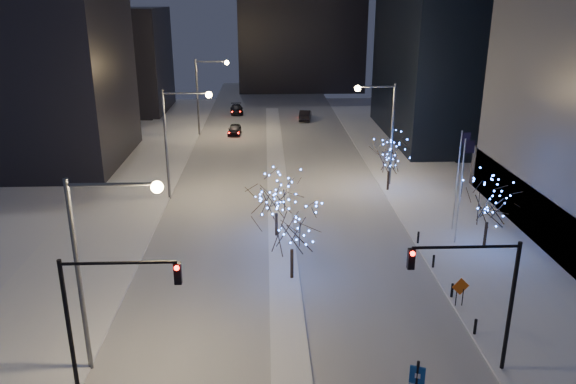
{
  "coord_description": "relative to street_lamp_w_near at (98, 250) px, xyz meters",
  "views": [
    {
      "loc": [
        -1.09,
        -22.01,
        17.63
      ],
      "look_at": [
        0.37,
        14.1,
        5.0
      ],
      "focal_mm": 35.0,
      "sensor_mm": 36.0,
      "label": 1
    }
  ],
  "objects": [
    {
      "name": "road",
      "position": [
        8.94,
        33.0,
        -6.49
      ],
      "size": [
        20.0,
        130.0,
        0.02
      ],
      "primitive_type": "cube",
      "color": "#AEB2BD",
      "rests_on": "ground"
    },
    {
      "name": "street_lamp_w_near",
      "position": [
        0.0,
        0.0,
        0.0
      ],
      "size": [
        4.4,
        0.56,
        10.0
      ],
      "color": "#595E66",
      "rests_on": "ground"
    },
    {
      "name": "car_mid",
      "position": [
        13.82,
        59.18,
        -5.75
      ],
      "size": [
        2.24,
        4.76,
        1.51
      ],
      "primitive_type": "imported",
      "rotation": [
        0.0,
        0.0,
        3.0
      ],
      "color": "black",
      "rests_on": "ground"
    },
    {
      "name": "traffic_signal_west",
      "position": [
        0.5,
        -2.0,
        -1.74
      ],
      "size": [
        5.26,
        0.43,
        7.0
      ],
      "color": "black",
      "rests_on": "ground"
    },
    {
      "name": "car_far",
      "position": [
        3.29,
        64.45,
        -5.8
      ],
      "size": [
        2.32,
        4.93,
        1.39
      ],
      "primitive_type": "imported",
      "rotation": [
        0.0,
        0.0,
        0.08
      ],
      "color": "black",
      "rests_on": "ground"
    },
    {
      "name": "bollards",
      "position": [
        19.14,
        8.0,
        -5.9
      ],
      "size": [
        0.16,
        12.16,
        0.9
      ],
      "color": "black",
      "rests_on": "east_sidewalk"
    },
    {
      "name": "street_lamp_w_mid",
      "position": [
        0.0,
        25.0,
        0.0
      ],
      "size": [
        4.4,
        0.56,
        10.0
      ],
      "color": "#595E66",
      "rests_on": "ground"
    },
    {
      "name": "holiday_tree_plaza_far",
      "position": [
        19.44,
        26.3,
        -2.91
      ],
      "size": [
        4.38,
        4.38,
        5.39
      ],
      "color": "black",
      "rests_on": "east_sidewalk"
    },
    {
      "name": "flagpoles",
      "position": [
        22.3,
        15.25,
        -1.7
      ],
      "size": [
        1.35,
        2.6,
        8.0
      ],
      "color": "silver",
      "rests_on": "east_sidewalk"
    },
    {
      "name": "east_sidewalk",
      "position": [
        23.94,
        18.0,
        -6.42
      ],
      "size": [
        10.0,
        90.0,
        0.15
      ],
      "primitive_type": "cube",
      "color": "silver",
      "rests_on": "ground"
    },
    {
      "name": "construction_sign",
      "position": [
        19.24,
        4.97,
        -5.24
      ],
      "size": [
        1.11,
        0.23,
        1.85
      ],
      "rotation": [
        0.0,
        0.0,
        0.17
      ],
      "color": "black",
      "rests_on": "east_sidewalk"
    },
    {
      "name": "street_lamp_east",
      "position": [
        19.02,
        28.0,
        -0.05
      ],
      "size": [
        3.9,
        0.56,
        10.0
      ],
      "color": "#595E66",
      "rests_on": "ground"
    },
    {
      "name": "median",
      "position": [
        8.94,
        28.0,
        -6.42
      ],
      "size": [
        2.0,
        80.0,
        0.15
      ],
      "primitive_type": "cube",
      "color": "silver",
      "rests_on": "ground"
    },
    {
      "name": "traffic_signal_east",
      "position": [
        17.88,
        -1.0,
        -1.74
      ],
      "size": [
        5.26,
        0.43,
        7.0
      ],
      "color": "black",
      "rests_on": "ground"
    },
    {
      "name": "filler_west_far",
      "position": [
        -17.06,
        68.0,
        1.5
      ],
      "size": [
        18.0,
        16.0,
        16.0
      ],
      "primitive_type": "cube",
      "color": "black",
      "rests_on": "ground"
    },
    {
      "name": "holiday_tree_median_near",
      "position": [
        9.44,
        8.93,
        -2.65
      ],
      "size": [
        5.52,
        5.52,
        5.72
      ],
      "color": "black",
      "rests_on": "median"
    },
    {
      "name": "car_near",
      "position": [
        3.65,
        50.17,
        -5.8
      ],
      "size": [
        1.84,
        4.2,
        1.41
      ],
      "primitive_type": "imported",
      "rotation": [
        0.0,
        0.0,
        -0.04
      ],
      "color": "black",
      "rests_on": "ground"
    },
    {
      "name": "holiday_tree_median_far",
      "position": [
        8.57,
        15.89,
        -3.03
      ],
      "size": [
        5.12,
        5.12,
        5.16
      ],
      "color": "black",
      "rests_on": "median"
    },
    {
      "name": "west_sidewalk",
      "position": [
        -5.06,
        18.0,
        -6.42
      ],
      "size": [
        8.0,
        90.0,
        0.15
      ],
      "primitive_type": "cube",
      "color": "silver",
      "rests_on": "ground"
    },
    {
      "name": "street_lamp_w_far",
      "position": [
        0.0,
        50.0,
        0.0
      ],
      "size": [
        4.4,
        0.56,
        10.0
      ],
      "color": "#595E66",
      "rests_on": "ground"
    },
    {
      "name": "filler_west_near",
      "position": [
        -19.06,
        38.0,
        5.5
      ],
      "size": [
        22.0,
        18.0,
        24.0
      ],
      "primitive_type": "cube",
      "color": "black",
      "rests_on": "ground"
    },
    {
      "name": "holiday_tree_plaza_near",
      "position": [
        23.84,
        13.11,
        -2.81
      ],
      "size": [
        4.38,
        4.38,
        5.46
      ],
      "color": "black",
      "rests_on": "east_sidewalk"
    }
  ]
}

